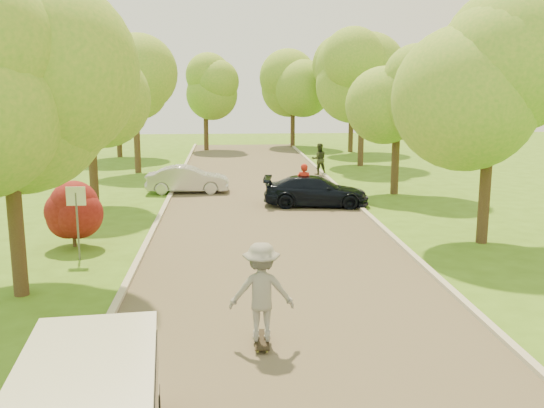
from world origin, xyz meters
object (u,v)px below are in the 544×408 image
object	(u,v)px
street_sign	(77,208)
dark_sedan	(316,191)
silver_sedan	(188,179)
skateboarder	(262,292)
longboard	(262,340)
person_olive	(319,159)
person_striped	(304,184)

from	to	relation	value
street_sign	dark_sedan	distance (m)	11.01
street_sign	silver_sedan	bearing A→B (deg)	77.24
dark_sedan	skateboarder	size ratio (longest dim) A/B	2.25
dark_sedan	longboard	size ratio (longest dim) A/B	4.34
dark_sedan	longboard	distance (m)	14.10
dark_sedan	skateboarder	bearing A→B (deg)	174.49
dark_sedan	person_olive	xyz separation A→B (m)	(1.50, 8.98, 0.25)
longboard	person_olive	bearing A→B (deg)	-99.39
silver_sedan	skateboarder	size ratio (longest dim) A/B	1.98
street_sign	silver_sedan	xyz separation A→B (m)	(2.50, 11.04, -0.93)
longboard	person_olive	world-z (taller)	person_olive
skateboarder	person_striped	bearing A→B (deg)	-98.55
silver_sedan	skateboarder	bearing A→B (deg)	-171.04
dark_sedan	longboard	bearing A→B (deg)	174.49
person_striped	skateboarder	bearing A→B (deg)	98.92
skateboarder	dark_sedan	bearing A→B (deg)	-100.67
silver_sedan	skateboarder	xyz separation A→B (m)	(2.49, -17.39, 0.47)
person_olive	dark_sedan	bearing A→B (deg)	76.88
dark_sedan	skateboarder	distance (m)	14.10
street_sign	person_striped	distance (m)	10.79
silver_sedan	person_striped	world-z (taller)	person_striped
silver_sedan	person_olive	xyz separation A→B (m)	(7.10, 5.34, 0.25)
street_sign	longboard	bearing A→B (deg)	-51.81
street_sign	skateboarder	xyz separation A→B (m)	(4.99, -6.35, -0.46)
person_striped	longboard	bearing A→B (deg)	98.92
dark_sedan	person_striped	xyz separation A→B (m)	(-0.49, 0.22, 0.26)
dark_sedan	longboard	world-z (taller)	dark_sedan
silver_sedan	person_striped	distance (m)	6.16
silver_sedan	person_olive	bearing A→B (deg)	-52.26
person_olive	street_sign	bearing A→B (deg)	55.99
silver_sedan	dark_sedan	distance (m)	6.68
longboard	person_olive	xyz separation A→B (m)	(4.61, 22.73, 0.78)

